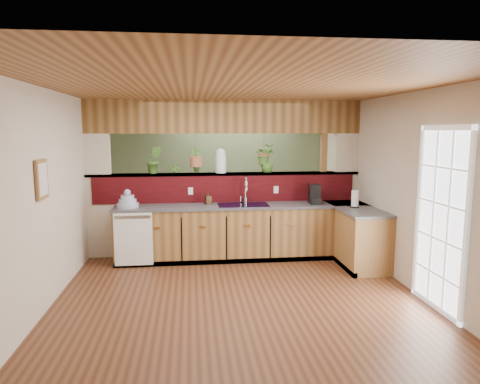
{
  "coord_description": "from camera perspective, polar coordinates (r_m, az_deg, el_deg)",
  "views": [
    {
      "loc": [
        -0.59,
        -5.85,
        2.1
      ],
      "look_at": [
        0.17,
        0.7,
        1.15
      ],
      "focal_mm": 32.0,
      "sensor_mm": 36.0,
      "label": 1
    }
  ],
  "objects": [
    {
      "name": "ceiling",
      "position": [
        5.9,
        -0.86,
        13.07
      ],
      "size": [
        4.6,
        7.0,
        0.01
      ],
      "primitive_type": "cube",
      "color": "brown",
      "rests_on": "ground"
    },
    {
      "name": "navy_sink",
      "position": [
        6.99,
        0.42,
        -2.34
      ],
      "size": [
        0.82,
        0.5,
        0.18
      ],
      "color": "black",
      "rests_on": "countertop"
    },
    {
      "name": "dish_stack",
      "position": [
        6.93,
        -14.75,
        -1.28
      ],
      "size": [
        0.33,
        0.33,
        0.29
      ],
      "color": "#9FABCD",
      "rests_on": "countertop"
    },
    {
      "name": "shelving_console",
      "position": [
        9.24,
        -4.81,
        -1.8
      ],
      "size": [
        1.54,
        0.85,
        0.99
      ],
      "primitive_type": "cube",
      "rotation": [
        0.0,
        0.0,
        -0.32
      ],
      "color": "black",
      "rests_on": "ground"
    },
    {
      "name": "ledge_plant_left",
      "position": [
        7.24,
        -11.4,
        4.21
      ],
      "size": [
        0.28,
        0.24,
        0.45
      ],
      "primitive_type": "imported",
      "rotation": [
        0.0,
        0.0,
        0.19
      ],
      "color": "#386523",
      "rests_on": "pass_through_ledge"
    },
    {
      "name": "header_beam",
      "position": [
        7.22,
        -1.94,
        9.98
      ],
      "size": [
        4.6,
        0.15,
        0.55
      ],
      "primitive_type": "cube",
      "color": "brown",
      "rests_on": "ground"
    },
    {
      "name": "wall_back",
      "position": [
        9.4,
        -2.98,
        3.3
      ],
      "size": [
        4.6,
        0.02,
        2.6
      ],
      "primitive_type": "cube",
      "color": "beige",
      "rests_on": "ground"
    },
    {
      "name": "shelf_plant_b",
      "position": [
        9.16,
        -2.55,
        2.62
      ],
      "size": [
        0.32,
        0.32,
        0.43
      ],
      "primitive_type": "imported",
      "rotation": [
        0.0,
        0.0,
        -0.44
      ],
      "color": "#386523",
      "rests_on": "shelving_console"
    },
    {
      "name": "shelf_plant_a",
      "position": [
        9.15,
        -8.69,
        2.36
      ],
      "size": [
        0.21,
        0.15,
        0.38
      ],
      "primitive_type": "imported",
      "rotation": [
        0.0,
        0.0,
        -0.09
      ],
      "color": "#386523",
      "rests_on": "shelving_console"
    },
    {
      "name": "pass_through_partition",
      "position": [
        7.28,
        -1.66,
        1.02
      ],
      "size": [
        4.6,
        0.21,
        2.6
      ],
      "color": "beige",
      "rests_on": "ground"
    },
    {
      "name": "ground",
      "position": [
        6.24,
        -0.8,
        -11.47
      ],
      "size": [
        4.6,
        7.0,
        0.01
      ],
      "primitive_type": "cube",
      "color": "#512C19",
      "rests_on": "ground"
    },
    {
      "name": "coffee_maker",
      "position": [
        7.17,
        9.9,
        -0.37
      ],
      "size": [
        0.17,
        0.29,
        0.32
      ],
      "rotation": [
        0.0,
        0.0,
        -0.13
      ],
      "color": "black",
      "rests_on": "countertop"
    },
    {
      "name": "french_door",
      "position": [
        5.47,
        25.13,
        -3.64
      ],
      "size": [
        0.06,
        1.02,
        2.16
      ],
      "primitive_type": "cube",
      "color": "white",
      "rests_on": "ground"
    },
    {
      "name": "dishwasher",
      "position": [
        6.77,
        -14.03,
        -6.09
      ],
      "size": [
        0.58,
        0.03,
        0.82
      ],
      "color": "white",
      "rests_on": "ground"
    },
    {
      "name": "wall_right",
      "position": [
        6.57,
        19.56,
        0.74
      ],
      "size": [
        0.02,
        7.0,
        2.6
      ],
      "primitive_type": "cube",
      "color": "beige",
      "rests_on": "ground"
    },
    {
      "name": "hanging_plant_b",
      "position": [
        7.31,
        3.22,
        6.18
      ],
      "size": [
        0.38,
        0.35,
        0.47
      ],
      "color": "brown",
      "rests_on": "header_beam"
    },
    {
      "name": "soap_dispenser",
      "position": [
        7.02,
        -4.29,
        -0.78
      ],
      "size": [
        0.12,
        0.12,
        0.21
      ],
      "primitive_type": "imported",
      "rotation": [
        0.0,
        0.0,
        0.31
      ],
      "color": "#362613",
      "rests_on": "countertop"
    },
    {
      "name": "hanging_plant_a",
      "position": [
        7.2,
        -5.92,
        5.45
      ],
      "size": [
        0.25,
        0.2,
        0.55
      ],
      "color": "brown",
      "rests_on": "header_beam"
    },
    {
      "name": "ledge_plant_right",
      "position": [
        7.33,
        3.63,
        4.3
      ],
      "size": [
        0.28,
        0.28,
        0.43
      ],
      "primitive_type": "imported",
      "rotation": [
        0.0,
        0.0,
        0.21
      ],
      "color": "#386523",
      "rests_on": "pass_through_ledge"
    },
    {
      "name": "glass_jar",
      "position": [
        7.23,
        -2.58,
        4.18
      ],
      "size": [
        0.18,
        0.18,
        0.41
      ],
      "color": "silver",
      "rests_on": "pass_through_ledge"
    },
    {
      "name": "wall_front",
      "position": [
        2.55,
        7.23,
        -10.14
      ],
      "size": [
        4.6,
        0.02,
        2.6
      ],
      "primitive_type": "cube",
      "color": "beige",
      "rests_on": "ground"
    },
    {
      "name": "framed_print",
      "position": [
        5.35,
        -24.91,
        1.54
      ],
      "size": [
        0.04,
        0.35,
        0.45
      ],
      "color": "brown",
      "rests_on": "wall_left"
    },
    {
      "name": "paper_towel",
      "position": [
        6.95,
        15.08,
        -0.94
      ],
      "size": [
        0.13,
        0.13,
        0.29
      ],
      "color": "black",
      "rests_on": "countertop"
    },
    {
      "name": "floor_plant",
      "position": [
        8.57,
        5.58,
        -3.48
      ],
      "size": [
        0.8,
        0.74,
        0.74
      ],
      "primitive_type": "imported",
      "rotation": [
        0.0,
        0.0,
        0.28
      ],
      "color": "#386523",
      "rests_on": "ground"
    },
    {
      "name": "faucet",
      "position": [
        7.1,
        0.74,
        0.39
      ],
      "size": [
        0.19,
        0.19,
        0.44
      ],
      "color": "#B7B7B2",
      "rests_on": "countertop"
    },
    {
      "name": "countertop",
      "position": [
        7.06,
        5.28,
        -5.36
      ],
      "size": [
        4.14,
        1.52,
        0.9
      ],
      "color": "brown",
      "rests_on": "ground"
    },
    {
      "name": "pass_through_ledge",
      "position": [
        7.26,
        -1.9,
        2.42
      ],
      "size": [
        4.6,
        0.21,
        0.04
      ],
      "primitive_type": "cube",
      "color": "brown",
      "rests_on": "ground"
    },
    {
      "name": "sage_backwall",
      "position": [
        9.38,
        -2.97,
        3.29
      ],
      "size": [
        4.55,
        0.02,
        2.55
      ],
      "primitive_type": "cube",
      "color": "#576C4A",
      "rests_on": "ground"
    },
    {
      "name": "wall_left",
      "position": [
        6.14,
        -22.7,
        0.09
      ],
      "size": [
        0.02,
        7.0,
        2.6
      ],
      "primitive_type": "cube",
      "color": "beige",
      "rests_on": "ground"
    }
  ]
}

